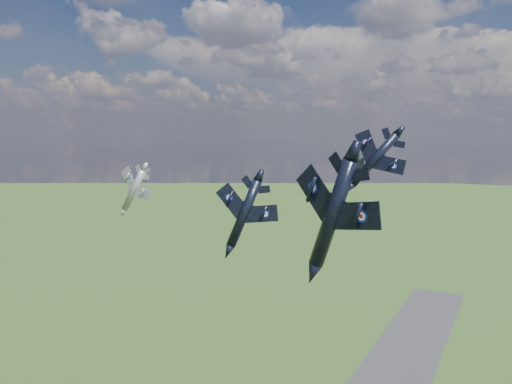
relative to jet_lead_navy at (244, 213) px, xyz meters
The scene contains 4 objects.
jet_lead_navy is the anchor object (origin of this frame).
jet_right_navy 30.07m from the jet_lead_navy, 43.13° to the right, with size 11.66×16.25×3.36m, color black, non-canonical shape.
jet_high_navy 22.17m from the jet_lead_navy, 30.08° to the left, with size 10.09×14.07×2.91m, color black, non-canonical shape.
jet_left_silver 31.26m from the jet_lead_navy, 164.43° to the left, with size 9.94×13.86×2.87m, color #999AA3, non-canonical shape.
Camera 1 is at (39.21, -55.33, 91.44)m, focal length 35.00 mm.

